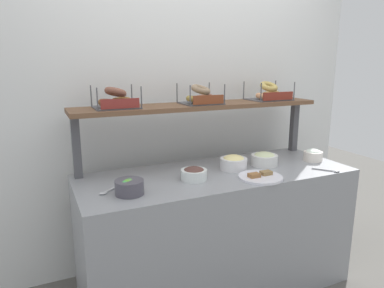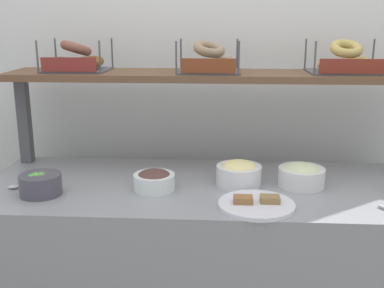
{
  "view_description": "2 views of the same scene",
  "coord_description": "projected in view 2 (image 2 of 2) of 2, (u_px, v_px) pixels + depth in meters",
  "views": [
    {
      "loc": [
        -1.08,
        -1.97,
        1.57
      ],
      "look_at": [
        -0.14,
        0.1,
        1.04
      ],
      "focal_mm": 32.89,
      "sensor_mm": 36.0,
      "label": 1
    },
    {
      "loc": [
        0.05,
        -1.82,
        1.51
      ],
      "look_at": [
        -0.06,
        0.06,
        1.01
      ],
      "focal_mm": 44.09,
      "sensor_mm": 36.0,
      "label": 2
    }
  ],
  "objects": [
    {
      "name": "back_wall",
      "position": [
        210.0,
        82.0,
        2.37
      ],
      "size": [
        3.03,
        0.06,
        2.4
      ],
      "primitive_type": "cube",
      "color": "silver",
      "rests_on": "ground_plane"
    },
    {
      "name": "deli_counter",
      "position": [
        205.0,
        277.0,
        2.04
      ],
      "size": [
        1.83,
        0.7,
        0.85
      ],
      "primitive_type": "cube",
      "color": "gray",
      "rests_on": "ground_plane"
    },
    {
      "name": "shelf_riser_left",
      "position": [
        24.0,
        121.0,
        2.19
      ],
      "size": [
        0.05,
        0.05,
        0.4
      ],
      "primitive_type": "cube",
      "color": "#4C4C51",
      "rests_on": "deli_counter"
    },
    {
      "name": "upper_shelf",
      "position": [
        209.0,
        75.0,
        2.08
      ],
      "size": [
        1.79,
        0.32,
        0.03
      ],
      "primitive_type": "cube",
      "color": "brown",
      "rests_on": "shelf_riser_left"
    },
    {
      "name": "bowl_scallion_spread",
      "position": [
        302.0,
        175.0,
        1.91
      ],
      "size": [
        0.19,
        0.19,
        0.1
      ],
      "color": "silver",
      "rests_on": "deli_counter"
    },
    {
      "name": "bowl_egg_salad",
      "position": [
        239.0,
        173.0,
        1.92
      ],
      "size": [
        0.18,
        0.18,
        0.1
      ],
      "color": "white",
      "rests_on": "deli_counter"
    },
    {
      "name": "bowl_chocolate_spread",
      "position": [
        154.0,
        180.0,
        1.86
      ],
      "size": [
        0.16,
        0.16,
        0.08
      ],
      "color": "white",
      "rests_on": "deli_counter"
    },
    {
      "name": "bowl_veggie_mix",
      "position": [
        40.0,
        184.0,
        1.81
      ],
      "size": [
        0.16,
        0.16,
        0.09
      ],
      "color": "#4A4752",
      "rests_on": "deli_counter"
    },
    {
      "name": "serving_plate_white",
      "position": [
        256.0,
        204.0,
        1.7
      ],
      "size": [
        0.28,
        0.28,
        0.04
      ],
      "color": "white",
      "rests_on": "deli_counter"
    },
    {
      "name": "serving_spoon_by_edge",
      "position": [
        23.0,
        185.0,
        1.91
      ],
      "size": [
        0.15,
        0.12,
        0.01
      ],
      "color": "#B7B7BC",
      "rests_on": "deli_counter"
    },
    {
      "name": "bagel_basket_cinnamon_raisin",
      "position": [
        76.0,
        60.0,
        2.11
      ],
      "size": [
        0.28,
        0.26,
        0.14
      ],
      "color": "#4C4C51",
      "rests_on": "upper_shelf"
    },
    {
      "name": "bagel_basket_everything",
      "position": [
        208.0,
        61.0,
        2.05
      ],
      "size": [
        0.27,
        0.26,
        0.14
      ],
      "color": "#4C4C51",
      "rests_on": "upper_shelf"
    },
    {
      "name": "bagel_basket_sesame",
      "position": [
        345.0,
        62.0,
        2.03
      ],
      "size": [
        0.31,
        0.24,
        0.15
      ],
      "color": "#4C4C51",
      "rests_on": "upper_shelf"
    }
  ]
}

